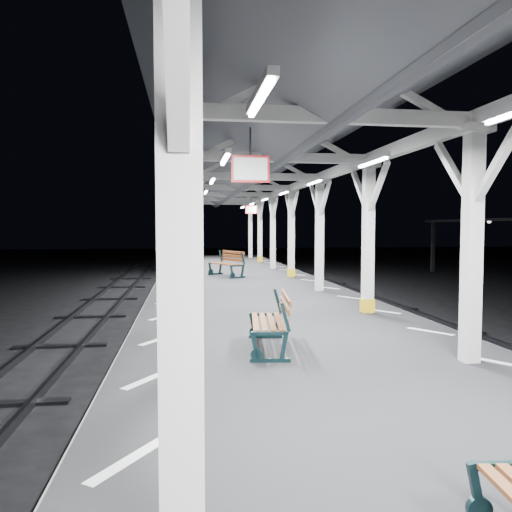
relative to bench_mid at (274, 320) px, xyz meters
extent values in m
plane|color=black|center=(0.62, 0.88, -1.46)|extent=(120.00, 120.00, 0.00)
cube|color=black|center=(0.62, 0.88, -0.96)|extent=(6.00, 50.00, 1.00)
cube|color=silver|center=(-1.83, 0.88, -0.46)|extent=(1.00, 48.00, 0.01)
cube|color=silver|center=(3.07, 0.88, -0.46)|extent=(1.00, 48.00, 0.01)
cube|color=#2D2D33|center=(-3.83, 0.88, -1.38)|extent=(0.08, 60.00, 0.16)
cube|color=silver|center=(-1.38, -5.12, 1.14)|extent=(0.22, 0.22, 3.20)
cube|color=silver|center=(-1.38, -4.57, 2.29)|extent=(0.10, 0.99, 0.99)
cube|color=silver|center=(-1.38, -5.67, 2.29)|extent=(0.10, 0.99, 0.99)
cube|color=silver|center=(-1.38, -1.12, 1.14)|extent=(0.22, 0.22, 3.20)
cube|color=silver|center=(-1.38, -1.12, 2.80)|extent=(0.40, 0.40, 0.12)
cube|color=silver|center=(-1.38, -0.57, 2.29)|extent=(0.10, 0.99, 0.99)
cube|color=silver|center=(-1.38, -1.67, 2.29)|extent=(0.10, 0.99, 0.99)
cube|color=silver|center=(-1.38, 2.88, 1.14)|extent=(0.22, 0.22, 3.20)
cube|color=silver|center=(-1.38, 2.88, 2.80)|extent=(0.40, 0.40, 0.12)
cube|color=gold|center=(-1.38, 2.88, -0.28)|extent=(0.26, 0.26, 0.30)
cube|color=silver|center=(-1.38, 3.43, 2.29)|extent=(0.10, 0.99, 0.99)
cube|color=silver|center=(-1.38, 2.33, 2.29)|extent=(0.10, 0.99, 0.99)
cube|color=silver|center=(-1.38, 6.88, 1.14)|extent=(0.22, 0.22, 3.20)
cube|color=silver|center=(-1.38, 6.88, 2.80)|extent=(0.40, 0.40, 0.12)
cube|color=silver|center=(-1.38, 7.43, 2.29)|extent=(0.10, 0.99, 0.99)
cube|color=silver|center=(-1.38, 6.33, 2.29)|extent=(0.10, 0.99, 0.99)
cube|color=silver|center=(-1.38, 10.88, 1.14)|extent=(0.22, 0.22, 3.20)
cube|color=silver|center=(-1.38, 10.88, 2.80)|extent=(0.40, 0.40, 0.12)
cube|color=gold|center=(-1.38, 10.88, -0.28)|extent=(0.26, 0.26, 0.30)
cube|color=silver|center=(-1.38, 11.43, 2.29)|extent=(0.10, 0.99, 0.99)
cube|color=silver|center=(-1.38, 10.33, 2.29)|extent=(0.10, 0.99, 0.99)
cube|color=silver|center=(-1.38, 14.88, 1.14)|extent=(0.22, 0.22, 3.20)
cube|color=silver|center=(-1.38, 14.88, 2.80)|extent=(0.40, 0.40, 0.12)
cube|color=silver|center=(-1.38, 15.43, 2.29)|extent=(0.10, 0.99, 0.99)
cube|color=silver|center=(-1.38, 14.33, 2.29)|extent=(0.10, 0.99, 0.99)
cube|color=silver|center=(-1.38, 18.88, 1.14)|extent=(0.22, 0.22, 3.20)
cube|color=silver|center=(-1.38, 18.88, 2.80)|extent=(0.40, 0.40, 0.12)
cube|color=gold|center=(-1.38, 18.88, -0.28)|extent=(0.26, 0.26, 0.30)
cube|color=silver|center=(-1.38, 19.43, 2.29)|extent=(0.10, 0.99, 0.99)
cube|color=silver|center=(-1.38, 18.33, 2.29)|extent=(0.10, 0.99, 0.99)
cube|color=silver|center=(-1.38, 22.88, 1.14)|extent=(0.22, 0.22, 3.20)
cube|color=silver|center=(-1.38, 22.88, 2.80)|extent=(0.40, 0.40, 0.12)
cube|color=silver|center=(-1.38, 23.43, 2.29)|extent=(0.10, 0.99, 0.99)
cube|color=silver|center=(-1.38, 22.33, 2.29)|extent=(0.10, 0.99, 0.99)
cube|color=silver|center=(2.62, -1.12, 1.14)|extent=(0.22, 0.22, 3.20)
cube|color=silver|center=(2.62, -1.12, 2.80)|extent=(0.40, 0.40, 0.12)
cube|color=silver|center=(2.62, -0.57, 2.29)|extent=(0.10, 0.99, 0.99)
cube|color=silver|center=(2.62, -1.67, 2.29)|extent=(0.10, 0.99, 0.99)
cube|color=silver|center=(2.62, 2.88, 1.14)|extent=(0.22, 0.22, 3.20)
cube|color=silver|center=(2.62, 2.88, 2.80)|extent=(0.40, 0.40, 0.12)
cube|color=gold|center=(2.62, 2.88, -0.28)|extent=(0.26, 0.26, 0.30)
cube|color=silver|center=(2.62, 3.43, 2.29)|extent=(0.10, 0.99, 0.99)
cube|color=silver|center=(2.62, 2.33, 2.29)|extent=(0.10, 0.99, 0.99)
cube|color=silver|center=(2.62, 6.88, 1.14)|extent=(0.22, 0.22, 3.20)
cube|color=silver|center=(2.62, 6.88, 2.80)|extent=(0.40, 0.40, 0.12)
cube|color=silver|center=(2.62, 7.43, 2.29)|extent=(0.10, 0.99, 0.99)
cube|color=silver|center=(2.62, 6.33, 2.29)|extent=(0.10, 0.99, 0.99)
cube|color=silver|center=(2.62, 10.88, 1.14)|extent=(0.22, 0.22, 3.20)
cube|color=silver|center=(2.62, 10.88, 2.80)|extent=(0.40, 0.40, 0.12)
cube|color=gold|center=(2.62, 10.88, -0.28)|extent=(0.26, 0.26, 0.30)
cube|color=silver|center=(2.62, 11.43, 2.29)|extent=(0.10, 0.99, 0.99)
cube|color=silver|center=(2.62, 10.33, 2.29)|extent=(0.10, 0.99, 0.99)
cube|color=silver|center=(2.62, 14.88, 1.14)|extent=(0.22, 0.22, 3.20)
cube|color=silver|center=(2.62, 14.88, 2.80)|extent=(0.40, 0.40, 0.12)
cube|color=silver|center=(2.62, 15.43, 2.29)|extent=(0.10, 0.99, 0.99)
cube|color=silver|center=(2.62, 14.33, 2.29)|extent=(0.10, 0.99, 0.99)
cube|color=silver|center=(2.62, 18.88, 1.14)|extent=(0.22, 0.22, 3.20)
cube|color=silver|center=(2.62, 18.88, 2.80)|extent=(0.40, 0.40, 0.12)
cube|color=gold|center=(2.62, 18.88, -0.28)|extent=(0.26, 0.26, 0.30)
cube|color=silver|center=(2.62, 19.43, 2.29)|extent=(0.10, 0.99, 0.99)
cube|color=silver|center=(2.62, 18.33, 2.29)|extent=(0.10, 0.99, 0.99)
cube|color=silver|center=(2.62, 22.88, 1.14)|extent=(0.22, 0.22, 3.20)
cube|color=silver|center=(2.62, 22.88, 2.80)|extent=(0.40, 0.40, 0.12)
cube|color=silver|center=(2.62, 23.43, 2.29)|extent=(0.10, 0.99, 0.99)
cube|color=silver|center=(2.62, 22.33, 2.29)|extent=(0.10, 0.99, 0.99)
cube|color=silver|center=(-1.38, 0.88, 2.92)|extent=(0.18, 48.00, 0.24)
cube|color=silver|center=(2.62, 0.88, 2.92)|extent=(0.18, 48.00, 0.24)
cube|color=silver|center=(0.62, -1.12, 2.92)|extent=(4.20, 0.14, 0.20)
cube|color=silver|center=(0.62, 2.88, 2.92)|extent=(4.20, 0.14, 0.20)
cube|color=silver|center=(0.62, 6.88, 2.92)|extent=(4.20, 0.14, 0.20)
cube|color=silver|center=(0.62, 10.88, 2.92)|extent=(4.20, 0.14, 0.20)
cube|color=silver|center=(0.62, 14.88, 2.92)|extent=(4.20, 0.14, 0.20)
cube|color=silver|center=(0.62, 18.88, 2.92)|extent=(4.20, 0.14, 0.20)
cube|color=silver|center=(0.62, 22.88, 2.92)|extent=(4.20, 0.14, 0.20)
cube|color=silver|center=(0.62, 0.88, 3.84)|extent=(0.16, 48.00, 0.20)
cube|color=#505358|center=(-0.68, 0.88, 3.46)|extent=(2.80, 49.00, 1.45)
cube|color=#505358|center=(1.92, 0.88, 3.46)|extent=(2.80, 49.00, 1.45)
cube|color=silver|center=(-0.68, -3.12, 2.64)|extent=(0.10, 1.35, 0.08)
cube|color=white|center=(-0.68, -3.12, 2.59)|extent=(0.05, 1.25, 0.05)
cube|color=silver|center=(-0.68, 0.88, 2.64)|extent=(0.10, 1.35, 0.08)
cube|color=white|center=(-0.68, 0.88, 2.59)|extent=(0.05, 1.25, 0.05)
cube|color=silver|center=(-0.68, 4.88, 2.64)|extent=(0.10, 1.35, 0.08)
cube|color=white|center=(-0.68, 4.88, 2.59)|extent=(0.05, 1.25, 0.05)
cube|color=silver|center=(-0.68, 8.88, 2.64)|extent=(0.10, 1.35, 0.08)
cube|color=white|center=(-0.68, 8.88, 2.59)|extent=(0.05, 1.25, 0.05)
cube|color=silver|center=(-0.68, 12.88, 2.64)|extent=(0.10, 1.35, 0.08)
cube|color=white|center=(-0.68, 12.88, 2.59)|extent=(0.05, 1.25, 0.05)
cube|color=silver|center=(-0.68, 16.88, 2.64)|extent=(0.10, 1.35, 0.08)
cube|color=white|center=(-0.68, 16.88, 2.59)|extent=(0.05, 1.25, 0.05)
cube|color=silver|center=(-0.68, 20.88, 2.64)|extent=(0.10, 1.35, 0.08)
cube|color=white|center=(-0.68, 20.88, 2.59)|extent=(0.05, 1.25, 0.05)
cube|color=silver|center=(1.92, 0.88, 2.64)|extent=(0.10, 1.35, 0.08)
cube|color=white|center=(1.92, 0.88, 2.59)|extent=(0.05, 1.25, 0.05)
cube|color=silver|center=(1.92, 4.88, 2.64)|extent=(0.10, 1.35, 0.08)
cube|color=white|center=(1.92, 4.88, 2.59)|extent=(0.05, 1.25, 0.05)
cube|color=silver|center=(1.92, 8.88, 2.64)|extent=(0.10, 1.35, 0.08)
cube|color=white|center=(1.92, 8.88, 2.59)|extent=(0.05, 1.25, 0.05)
cube|color=silver|center=(1.92, 12.88, 2.64)|extent=(0.10, 1.35, 0.08)
cube|color=white|center=(1.92, 12.88, 2.59)|extent=(0.05, 1.25, 0.05)
cube|color=silver|center=(1.92, 16.88, 2.64)|extent=(0.10, 1.35, 0.08)
cube|color=white|center=(1.92, 16.88, 2.59)|extent=(0.05, 1.25, 0.05)
cube|color=silver|center=(1.92, 20.88, 2.64)|extent=(0.10, 1.35, 0.08)
cube|color=white|center=(1.92, 20.88, 2.59)|extent=(0.05, 1.25, 0.05)
cylinder|color=black|center=(-0.51, -1.11, 2.56)|extent=(0.02, 0.02, 0.36)
cube|color=red|center=(-0.51, -1.11, 2.20)|extent=(0.50, 0.03, 0.35)
cube|color=white|center=(-0.51, -1.11, 2.20)|extent=(0.44, 0.04, 0.29)
cylinder|color=black|center=(1.47, 13.85, 2.56)|extent=(0.02, 0.02, 0.36)
cube|color=red|center=(1.47, 13.85, 2.20)|extent=(0.50, 0.03, 0.35)
cube|color=white|center=(1.47, 13.85, 2.20)|extent=(0.44, 0.05, 0.29)
cube|color=black|center=(14.62, 22.88, 0.19)|extent=(0.20, 0.20, 3.30)
sphere|color=silver|center=(14.62, 16.88, 1.76)|extent=(0.20, 0.20, 0.20)
sphere|color=silver|center=(14.62, 22.88, 1.76)|extent=(0.20, 0.20, 0.20)
cube|color=black|center=(0.48, -4.73, -0.25)|extent=(0.14, 0.06, 0.42)
cube|color=black|center=(-0.18, -0.75, -0.43)|extent=(0.58, 0.12, 0.06)
cube|color=black|center=(-0.39, -0.73, -0.24)|extent=(0.15, 0.06, 0.44)
cube|color=black|center=(0.01, -0.78, -0.24)|extent=(0.14, 0.06, 0.45)
cube|color=black|center=(0.03, -0.78, 0.18)|extent=(0.16, 0.07, 0.42)
cube|color=black|center=(0.00, 0.77, -0.43)|extent=(0.58, 0.12, 0.06)
cube|color=black|center=(-0.21, 0.80, -0.24)|extent=(0.15, 0.06, 0.44)
cube|color=black|center=(0.19, 0.75, -0.24)|extent=(0.14, 0.06, 0.45)
cube|color=black|center=(0.21, 0.75, 0.18)|extent=(0.16, 0.07, 0.42)
cube|color=brown|center=(-0.28, 0.03, -0.03)|extent=(0.26, 1.46, 0.03)
cube|color=brown|center=(-0.16, 0.02, -0.03)|extent=(0.26, 1.46, 0.03)
cube|color=brown|center=(-0.03, 0.00, -0.03)|extent=(0.26, 1.46, 0.03)
cube|color=brown|center=(0.09, -0.01, -0.03)|extent=(0.26, 1.46, 0.03)
cube|color=brown|center=(0.16, -0.02, 0.11)|extent=(0.22, 1.46, 0.09)
cube|color=brown|center=(0.18, -0.02, 0.23)|extent=(0.22, 1.46, 0.09)
cube|color=brown|center=(0.20, -0.02, 0.36)|extent=(0.22, 1.46, 0.09)
cube|color=black|center=(0.57, 10.83, -0.43)|extent=(0.62, 0.33, 0.07)
cube|color=black|center=(0.35, 10.73, -0.21)|extent=(0.18, 0.12, 0.50)
cube|color=black|center=(0.76, 10.92, -0.21)|extent=(0.16, 0.11, 0.51)
cube|color=black|center=(0.78, 10.93, 0.27)|extent=(0.18, 0.12, 0.48)
cube|color=black|center=(-0.16, 12.42, -0.43)|extent=(0.62, 0.33, 0.07)
cube|color=black|center=(-0.38, 12.32, -0.21)|extent=(0.18, 0.12, 0.50)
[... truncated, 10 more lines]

